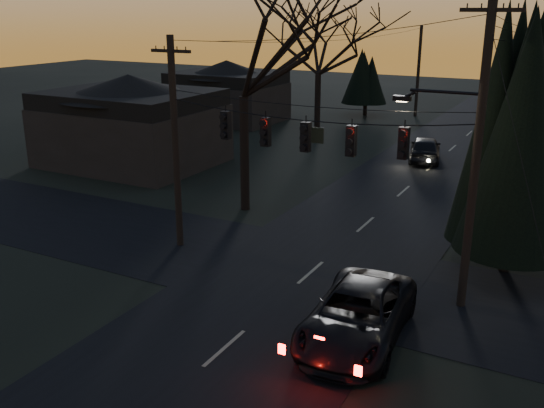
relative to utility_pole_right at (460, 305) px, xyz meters
The scene contains 15 objects.
main_road 11.41m from the utility_pole_right, 118.81° to the left, with size 8.00×120.00×0.02m, color black.
cross_road 5.50m from the utility_pole_right, behind, with size 60.00×7.00×0.02m, color black.
utility_pole_right is the anchor object (origin of this frame).
utility_pole_left 11.50m from the utility_pole_right, behind, with size 1.80×0.30×8.50m, color black, non-canonical shape.
utility_pole_far_r 28.00m from the utility_pole_right, 90.00° to the left, with size 1.80×0.30×8.50m, color black, non-canonical shape.
utility_pole_far_l 37.79m from the utility_pole_right, 107.72° to the left, with size 0.30×0.30×8.00m, color black, non-canonical shape.
span_signal_assembly 7.76m from the utility_pole_right, behind, with size 11.50×0.44×1.62m.
bare_tree_left 14.88m from the utility_pole_right, 155.01° to the left, with size 11.01×11.01×11.07m.
evergreen_right 6.24m from the utility_pole_right, 77.23° to the left, with size 4.53×4.53×8.81m.
bare_tree_dist 27.94m from the utility_pole_right, 124.32° to the left, with size 7.71×7.71×9.64m.
evergreen_dist 37.92m from the utility_pole_right, 114.66° to the left, with size 3.53×3.53×5.48m.
house_left_near 24.78m from the utility_pole_right, 156.04° to the left, with size 10.00×8.00×5.60m.
house_left_far 36.51m from the utility_pole_right, 134.44° to the left, with size 9.00×7.00×5.20m.
suv_near 4.42m from the utility_pole_right, 121.97° to the right, with size 2.62×5.69×1.58m, color black.
sedan_oncoming_a 20.37m from the utility_pole_right, 108.03° to the left, with size 1.89×4.70×1.60m, color black.
Camera 1 is at (8.52, -8.99, 9.45)m, focal length 40.00 mm.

